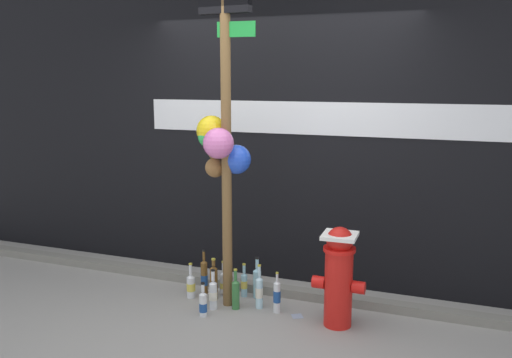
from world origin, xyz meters
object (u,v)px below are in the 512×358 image
memorial_post (222,126)px  bottle_7 (224,282)px  bottle_8 (214,281)px  bottle_1 (259,291)px  bottle_2 (277,296)px  bottle_5 (236,293)px  bottle_9 (203,304)px  bottle_10 (244,283)px  bottle_4 (191,285)px  bottle_6 (204,277)px  fire_hydrant (339,274)px  bottle_3 (257,281)px  bottle_0 (213,294)px

memorial_post → bottle_7: bearing=114.1°
bottle_8 → bottle_1: bearing=-5.6°
bottle_2 → bottle_5: 0.36m
memorial_post → bottle_9: memorial_post is taller
bottle_7 → bottle_10: bearing=7.1°
bottle_10 → bottle_8: bearing=-148.4°
bottle_4 → bottle_9: bottle_4 is taller
bottle_1 → memorial_post: bearing=-176.1°
memorial_post → bottle_7: 1.46m
memorial_post → bottle_4: (-0.33, 0.02, -1.44)m
memorial_post → bottle_7: memorial_post is taller
bottle_1 → bottle_6: size_ratio=0.93×
bottle_1 → bottle_5: (-0.18, -0.09, -0.01)m
bottle_2 → bottle_10: size_ratio=1.15×
fire_hydrant → bottle_5: bearing=-179.9°
bottle_3 → bottle_2: bearing=-41.5°
bottle_6 → bottle_10: bottle_6 is taller
bottle_8 → bottle_0: bearing=-66.3°
memorial_post → bottle_0: 1.43m
bottle_2 → bottle_4: (-0.82, 0.03, -0.03)m
fire_hydrant → bottle_6: (-1.28, 0.21, -0.26)m
fire_hydrant → bottle_2: bearing=174.1°
bottle_4 → bottle_5: 0.48m
bottle_3 → bottle_6: size_ratio=0.90×
bottle_4 → bottle_5: size_ratio=0.90×
bottle_0 → bottle_6: size_ratio=0.85×
fire_hydrant → bottle_0: 1.10m
bottle_2 → bottle_3: 0.36m
fire_hydrant → bottle_5: size_ratio=2.27×
fire_hydrant → bottle_0: size_ratio=2.30×
memorial_post → bottle_5: memorial_post is taller
fire_hydrant → bottle_3: size_ratio=2.16×
fire_hydrant → bottle_2: size_ratio=2.28×
bottle_2 → bottle_6: size_ratio=0.86×
bottle_6 → bottle_7: bottle_6 is taller
memorial_post → bottle_0: bearing=-105.9°
fire_hydrant → bottle_1: (-0.70, 0.09, -0.27)m
bottle_9 → bottle_10: 0.53m
bottle_4 → bottle_6: bottle_6 is taller
memorial_post → bottle_3: 1.44m
fire_hydrant → bottle_4: fire_hydrant is taller
bottle_1 → bottle_9: bottle_1 is taller
bottle_0 → bottle_5: bearing=20.6°
bottle_2 → bottle_8: 0.62m
bottle_7 → bottle_10: bottle_7 is taller
bottle_4 → bottle_8: bottle_8 is taller
bottle_7 → memorial_post: bearing=-65.9°
bottle_9 → bottle_10: bearing=72.0°
fire_hydrant → bottle_6: bearing=170.9°
bottle_1 → bottle_8: bottle_1 is taller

